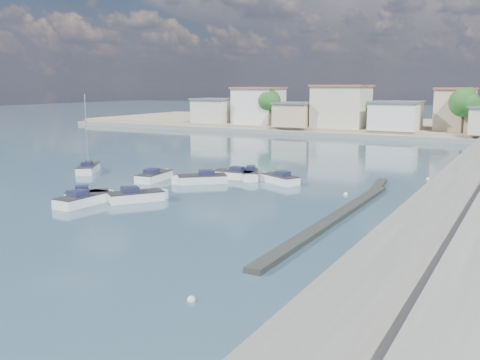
# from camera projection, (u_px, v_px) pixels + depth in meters

# --- Properties ---
(ground) EXTENTS (400.00, 400.00, 0.00)m
(ground) POSITION_uv_depth(u_px,v_px,m) (360.00, 162.00, 68.31)
(ground) COLOR #335266
(ground) RESTS_ON ground
(breakwater) EXTENTS (2.00, 31.02, 0.35)m
(breakwater) POSITION_uv_depth(u_px,v_px,m) (345.00, 211.00, 41.48)
(breakwater) COLOR black
(breakwater) RESTS_ON ground
(far_shore_land) EXTENTS (160.00, 40.00, 1.40)m
(far_shore_land) POSITION_uv_depth(u_px,v_px,m) (432.00, 128.00, 112.94)
(far_shore_land) COLOR gray
(far_shore_land) RESTS_ON ground
(far_shore_quay) EXTENTS (160.00, 2.50, 0.80)m
(far_shore_quay) POSITION_uv_depth(u_px,v_px,m) (411.00, 138.00, 94.92)
(far_shore_quay) COLOR slate
(far_shore_quay) RESTS_ON ground
(shore_trees) EXTENTS (74.56, 38.32, 7.92)m
(shore_trees) POSITION_uv_depth(u_px,v_px,m) (461.00, 107.00, 87.42)
(shore_trees) COLOR #38281E
(shore_trees) RESTS_ON ground
(motorboat_a) EXTENTS (2.07, 5.43, 1.48)m
(motorboat_a) POSITION_uv_depth(u_px,v_px,m) (85.00, 200.00, 44.44)
(motorboat_a) COLOR white
(motorboat_a) RESTS_ON ground
(motorboat_b) EXTENTS (3.65, 3.57, 1.48)m
(motorboat_b) POSITION_uv_depth(u_px,v_px,m) (89.00, 196.00, 45.91)
(motorboat_b) COLOR white
(motorboat_b) RESTS_ON ground
(motorboat_c) EXTENTS (4.99, 1.89, 1.48)m
(motorboat_c) POSITION_uv_depth(u_px,v_px,m) (232.00, 175.00, 56.68)
(motorboat_c) COLOR white
(motorboat_c) RESTS_ON ground
(motorboat_d) EXTENTS (5.02, 4.77, 1.48)m
(motorboat_d) POSITION_uv_depth(u_px,v_px,m) (199.00, 179.00, 53.96)
(motorboat_d) COLOR white
(motorboat_d) RESTS_ON ground
(motorboat_e) EXTENTS (2.52, 5.40, 1.48)m
(motorboat_e) POSITION_uv_depth(u_px,v_px,m) (155.00, 176.00, 55.68)
(motorboat_e) COLOR white
(motorboat_e) RESTS_ON ground
(motorboat_f) EXTENTS (4.81, 3.55, 1.48)m
(motorboat_f) POSITION_uv_depth(u_px,v_px,m) (278.00, 179.00, 54.03)
(motorboat_f) COLOR white
(motorboat_f) RESTS_ON ground
(motorboat_g) EXTENTS (3.39, 4.58, 1.48)m
(motorboat_g) POSITION_uv_depth(u_px,v_px,m) (251.00, 175.00, 56.32)
(motorboat_g) COLOR white
(motorboat_g) RESTS_ON ground
(motorboat_h) EXTENTS (4.21, 4.86, 1.48)m
(motorboat_h) POSITION_uv_depth(u_px,v_px,m) (139.00, 197.00, 45.65)
(motorboat_h) COLOR white
(motorboat_h) RESTS_ON ground
(sailboat) EXTENTS (4.43, 5.41, 9.00)m
(sailboat) POSITION_uv_depth(u_px,v_px,m) (89.00, 168.00, 60.92)
(sailboat) COLOR white
(sailboat) RESTS_ON ground
(mooring_buoys) EXTENTS (19.40, 38.85, 0.40)m
(mooring_buoys) POSITION_uv_depth(u_px,v_px,m) (352.00, 206.00, 43.49)
(mooring_buoys) COLOR silver
(mooring_buoys) RESTS_ON ground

